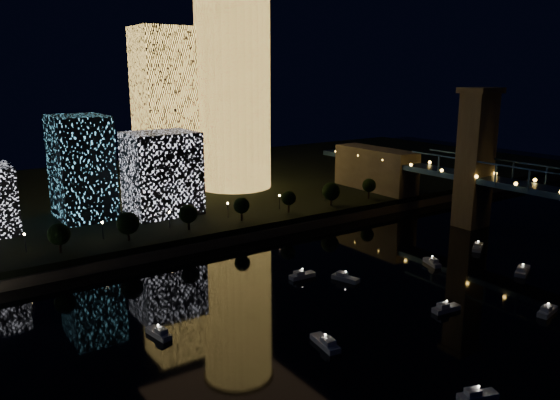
# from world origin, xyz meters

# --- Properties ---
(ground) EXTENTS (520.00, 520.00, 0.00)m
(ground) POSITION_xyz_m (0.00, 0.00, 0.00)
(ground) COLOR black
(ground) RESTS_ON ground
(far_bank) EXTENTS (420.00, 160.00, 5.00)m
(far_bank) POSITION_xyz_m (0.00, 160.00, 2.50)
(far_bank) COLOR black
(far_bank) RESTS_ON ground
(seawall) EXTENTS (420.00, 6.00, 3.00)m
(seawall) POSITION_xyz_m (0.00, 82.00, 1.50)
(seawall) COLOR #6B5E4C
(seawall) RESTS_ON ground
(tower_cylindrical) EXTENTS (34.00, 34.00, 84.91)m
(tower_cylindrical) POSITION_xyz_m (17.17, 139.57, 47.58)
(tower_cylindrical) COLOR #FFC151
(tower_cylindrical) RESTS_ON far_bank
(tower_rectangular) EXTENTS (21.48, 21.48, 68.35)m
(tower_rectangular) POSITION_xyz_m (-10.61, 149.89, 39.18)
(tower_rectangular) COLOR #FFC151
(tower_rectangular) RESTS_ON far_bank
(midrise_blocks) EXTENTS (108.39, 32.42, 35.83)m
(midrise_blocks) POSITION_xyz_m (-63.66, 120.81, 19.58)
(midrise_blocks) COLOR silver
(midrise_blocks) RESTS_ON far_bank
(motorboats) EXTENTS (113.18, 75.07, 2.78)m
(motorboats) POSITION_xyz_m (-4.81, 10.42, 0.81)
(motorboats) COLOR silver
(motorboats) RESTS_ON ground
(esplanade_trees) EXTENTS (166.00, 6.96, 8.98)m
(esplanade_trees) POSITION_xyz_m (-31.49, 88.00, 10.47)
(esplanade_trees) COLOR black
(esplanade_trees) RESTS_ON far_bank
(street_lamps) EXTENTS (132.70, 0.70, 5.65)m
(street_lamps) POSITION_xyz_m (-34.00, 94.00, 9.02)
(street_lamps) COLOR black
(street_lamps) RESTS_ON far_bank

